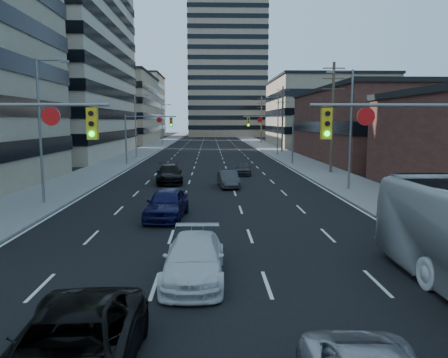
% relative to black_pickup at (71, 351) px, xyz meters
% --- Properties ---
extents(road_surface, '(18.00, 300.00, 0.02)m').
position_rel_black_pickup_xyz_m(road_surface, '(2.76, 129.29, -0.75)').
color(road_surface, black).
rests_on(road_surface, ground).
extents(sidewalk_left, '(5.00, 300.00, 0.15)m').
position_rel_black_pickup_xyz_m(sidewalk_left, '(-8.74, 129.29, -0.69)').
color(sidewalk_left, slate).
rests_on(sidewalk_left, ground).
extents(sidewalk_right, '(5.00, 300.00, 0.15)m').
position_rel_black_pickup_xyz_m(sidewalk_right, '(14.26, 129.29, -0.69)').
color(sidewalk_right, slate).
rests_on(sidewalk_right, ground).
extents(office_left_mid, '(26.00, 34.00, 28.00)m').
position_rel_black_pickup_xyz_m(office_left_mid, '(-24.24, 59.29, 13.24)').
color(office_left_mid, '#ADA089').
rests_on(office_left_mid, ground).
extents(office_left_far, '(20.00, 30.00, 16.00)m').
position_rel_black_pickup_xyz_m(office_left_far, '(-21.24, 99.29, 7.24)').
color(office_left_far, gray).
rests_on(office_left_far, ground).
extents(storefront_right_mid, '(20.00, 30.00, 9.00)m').
position_rel_black_pickup_xyz_m(storefront_right_mid, '(26.76, 49.29, 3.74)').
color(storefront_right_mid, '#472119').
rests_on(storefront_right_mid, ground).
extents(office_right_far, '(22.00, 28.00, 14.00)m').
position_rel_black_pickup_xyz_m(office_right_far, '(27.76, 87.29, 6.24)').
color(office_right_far, gray).
rests_on(office_right_far, ground).
extents(apartment_tower, '(26.00, 26.00, 58.00)m').
position_rel_black_pickup_xyz_m(apartment_tower, '(8.76, 149.29, 28.24)').
color(apartment_tower, gray).
rests_on(apartment_tower, ground).
extents(bg_block_left, '(24.00, 24.00, 20.00)m').
position_rel_black_pickup_xyz_m(bg_block_left, '(-25.24, 139.29, 9.24)').
color(bg_block_left, '#ADA089').
rests_on(bg_block_left, ground).
extents(bg_block_right, '(22.00, 22.00, 12.00)m').
position_rel_black_pickup_xyz_m(bg_block_right, '(34.76, 129.29, 5.24)').
color(bg_block_right, gray).
rests_on(bg_block_right, ground).
extents(signal_near_right, '(6.59, 0.33, 6.00)m').
position_rel_black_pickup_xyz_m(signal_near_right, '(10.22, 7.29, 3.56)').
color(signal_near_right, slate).
rests_on(signal_near_right, ground).
extents(signal_far_left, '(6.09, 0.33, 6.00)m').
position_rel_black_pickup_xyz_m(signal_far_left, '(-4.92, 44.29, 3.54)').
color(signal_far_left, slate).
rests_on(signal_far_left, ground).
extents(signal_far_right, '(6.09, 0.33, 6.00)m').
position_rel_black_pickup_xyz_m(signal_far_right, '(10.44, 44.29, 3.54)').
color(signal_far_right, slate).
rests_on(signal_far_right, ground).
extents(utility_pole_block, '(2.20, 0.28, 11.00)m').
position_rel_black_pickup_xyz_m(utility_pole_block, '(14.96, 35.29, 5.01)').
color(utility_pole_block, '#4C3D2D').
rests_on(utility_pole_block, ground).
extents(utility_pole_midblock, '(2.20, 0.28, 11.00)m').
position_rel_black_pickup_xyz_m(utility_pole_midblock, '(14.96, 65.29, 5.01)').
color(utility_pole_midblock, '#4C3D2D').
rests_on(utility_pole_midblock, ground).
extents(utility_pole_distant, '(2.20, 0.28, 11.00)m').
position_rel_black_pickup_xyz_m(utility_pole_distant, '(14.96, 95.29, 5.01)').
color(utility_pole_distant, '#4C3D2D').
rests_on(utility_pole_distant, ground).
extents(streetlight_left_near, '(2.03, 0.22, 9.00)m').
position_rel_black_pickup_xyz_m(streetlight_left_near, '(-7.58, 19.29, 4.29)').
color(streetlight_left_near, slate).
rests_on(streetlight_left_near, ground).
extents(streetlight_left_mid, '(2.03, 0.22, 9.00)m').
position_rel_black_pickup_xyz_m(streetlight_left_mid, '(-7.58, 54.29, 4.29)').
color(streetlight_left_mid, slate).
rests_on(streetlight_left_mid, ground).
extents(streetlight_left_far, '(2.03, 0.22, 9.00)m').
position_rel_black_pickup_xyz_m(streetlight_left_far, '(-7.58, 89.29, 4.29)').
color(streetlight_left_far, slate).
rests_on(streetlight_left_far, ground).
extents(streetlight_right_near, '(2.03, 0.22, 9.00)m').
position_rel_black_pickup_xyz_m(streetlight_right_near, '(13.10, 24.29, 4.29)').
color(streetlight_right_near, slate).
rests_on(streetlight_right_near, ground).
extents(streetlight_right_far, '(2.03, 0.22, 9.00)m').
position_rel_black_pickup_xyz_m(streetlight_right_far, '(13.10, 59.29, 4.29)').
color(streetlight_right_far, slate).
rests_on(streetlight_right_far, ground).
extents(black_pickup, '(2.71, 5.57, 1.53)m').
position_rel_black_pickup_xyz_m(black_pickup, '(0.00, 0.00, 0.00)').
color(black_pickup, black).
rests_on(black_pickup, ground).
extents(white_van, '(2.09, 4.91, 1.41)m').
position_rel_black_pickup_xyz_m(white_van, '(2.20, 5.91, -0.06)').
color(white_van, silver).
rests_on(white_van, ground).
extents(sedan_blue, '(2.38, 5.00, 1.65)m').
position_rel_black_pickup_xyz_m(sedan_blue, '(0.41, 15.14, 0.06)').
color(sedan_blue, '#0D0E37').
rests_on(sedan_blue, ground).
extents(sedan_grey_center, '(1.76, 4.12, 1.32)m').
position_rel_black_pickup_xyz_m(sedan_grey_center, '(4.20, 26.24, -0.10)').
color(sedan_grey_center, '#323234').
rests_on(sedan_grey_center, ground).
extents(sedan_black_far, '(2.73, 5.59, 1.56)m').
position_rel_black_pickup_xyz_m(sedan_black_far, '(-0.72, 28.87, 0.02)').
color(sedan_black_far, black).
rests_on(sedan_black_far, ground).
extents(sedan_grey_right, '(1.78, 3.79, 1.25)m').
position_rel_black_pickup_xyz_m(sedan_grey_right, '(6.07, 34.40, -0.14)').
color(sedan_grey_right, '#303032').
rests_on(sedan_grey_right, ground).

